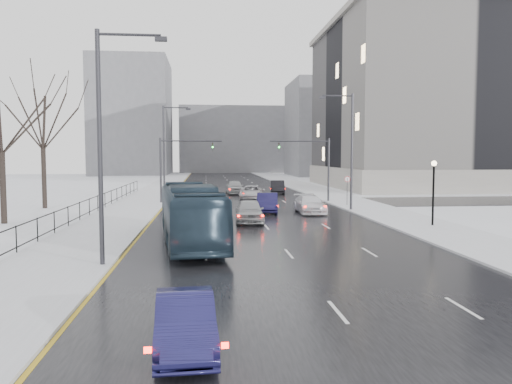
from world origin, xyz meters
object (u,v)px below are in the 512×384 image
object	(u,v)px
sedan_right_distant	(277,187)
sedan_right_cross	(251,192)
sedan_right_far	(310,204)
sedan_center_far	(235,187)
tree_park_e	(45,209)
streetlight_r_mid	(349,146)
no_uturn_sign	(347,182)
sedan_right_near	(267,203)
tree_park_d	(4,225)
lamppost_r_mid	(434,183)
sedan_left_near	(185,322)
streetlight_l_near	(105,136)
sedan_center_near	(249,211)
streetlight_l_far	(166,147)
mast_signal_left	(172,162)
bus	(191,214)
mast_signal_right	(318,162)

from	to	relation	value
sedan_right_distant	sedan_right_cross	bearing A→B (deg)	-111.04
sedan_right_far	sedan_center_far	xyz separation A→B (m)	(-5.00, 20.92, 0.12)
tree_park_e	streetlight_r_mid	distance (m)	27.25
no_uturn_sign	sedan_right_cross	world-z (taller)	no_uturn_sign
sedan_right_near	sedan_right_distant	distance (m)	20.49
no_uturn_sign	sedan_right_distant	xyz separation A→B (m)	(-4.35, 15.68, -1.45)
tree_park_d	lamppost_r_mid	size ratio (longest dim) A/B	2.92
no_uturn_sign	sedan_left_near	world-z (taller)	no_uturn_sign
streetlight_l_near	sedan_right_cross	world-z (taller)	streetlight_l_near
streetlight_r_mid	sedan_center_near	distance (m)	12.17
lamppost_r_mid	sedan_center_far	xyz separation A→B (m)	(-11.50, 29.55, -2.05)
streetlight_l_far	mast_signal_left	size ratio (longest dim) A/B	1.54
streetlight_l_near	sedan_right_far	bearing A→B (deg)	55.79
tree_park_d	streetlight_l_far	size ratio (longest dim) A/B	1.25
mast_signal_left	no_uturn_sign	bearing A→B (deg)	-13.60
sedan_right_cross	streetlight_l_near	bearing A→B (deg)	-99.83
mast_signal_left	sedan_right_far	bearing A→B (deg)	-38.38
tree_park_e	no_uturn_sign	distance (m)	27.50
tree_park_d	tree_park_e	distance (m)	10.01
streetlight_l_far	bus	xyz separation A→B (m)	(3.37, -26.76, -3.98)
tree_park_d	sedan_right_near	world-z (taller)	tree_park_d
sedan_right_near	sedan_right_distant	bearing A→B (deg)	86.79
tree_park_d	streetlight_l_near	distance (m)	17.90
tree_park_d	sedan_center_near	xyz separation A→B (m)	(16.87, -0.54, 0.86)
streetlight_l_near	mast_signal_left	world-z (taller)	streetlight_l_near
sedan_center_near	sedan_right_cross	distance (m)	18.86
streetlight_l_near	bus	size ratio (longest dim) A/B	0.87
tree_park_e	streetlight_l_near	xyz separation A→B (m)	(10.03, -24.00, 5.62)
streetlight_r_mid	sedan_center_near	world-z (taller)	streetlight_r_mid
streetlight_l_near	lamppost_r_mid	bearing A→B (deg)	27.55
streetlight_l_near	mast_signal_right	bearing A→B (deg)	61.04
sedan_right_distant	sedan_center_near	bearing A→B (deg)	-95.46
mast_signal_right	sedan_left_near	xyz separation A→B (m)	(-11.83, -37.44, -3.39)
sedan_right_cross	sedan_right_distant	world-z (taller)	sedan_right_distant
no_uturn_sign	lamppost_r_mid	bearing A→B (deg)	-82.67
mast_signal_left	sedan_center_far	size ratio (longest dim) A/B	1.29
sedan_right_far	mast_signal_right	bearing A→B (deg)	72.68
streetlight_l_near	sedan_right_distant	xyz separation A→B (m)	(13.02, 39.68, -4.77)
tree_park_e	sedan_right_cross	xyz separation A→B (m)	(19.09, 8.24, 0.76)
mast_signal_left	sedan_right_distant	distance (m)	17.19
tree_park_d	sedan_left_near	distance (m)	26.96
sedan_center_far	sedan_center_near	bearing A→B (deg)	-92.81
sedan_center_far	sedan_right_distant	distance (m)	5.35
bus	sedan_right_far	size ratio (longest dim) A/B	2.26
sedan_center_far	sedan_right_distant	size ratio (longest dim) A/B	1.03
sedan_right_far	sedan_center_near	bearing A→B (deg)	-136.92
tree_park_e	bus	xyz separation A→B (m)	(13.40, -18.76, 1.64)
sedan_right_near	sedan_right_distant	world-z (taller)	sedan_right_distant
sedan_center_near	sedan_right_far	distance (m)	7.50
streetlight_l_far	sedan_right_far	bearing A→B (deg)	-46.54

